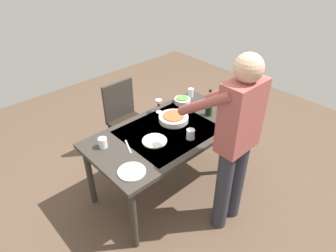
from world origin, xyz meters
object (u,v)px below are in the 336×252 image
(wine_glass_left, at_px, (159,104))
(serving_bowl_pasta, at_px, (174,118))
(dining_table, at_px, (168,137))
(side_bowl_salad, at_px, (182,100))
(chair_near, at_px, (125,115))
(water_cup_far_left, at_px, (190,134))
(person_server, at_px, (235,138))
(water_cup_near_left, at_px, (191,93))
(wine_bottle, at_px, (209,106))
(water_cup_near_right, at_px, (103,143))
(dinner_plate_far, at_px, (155,141))
(dinner_plate_near, at_px, (132,172))

(wine_glass_left, distance_m, serving_bowl_pasta, 0.24)
(dining_table, relative_size, side_bowl_salad, 8.76)
(serving_bowl_pasta, bearing_deg, chair_near, -81.07)
(water_cup_far_left, height_order, serving_bowl_pasta, water_cup_far_left)
(person_server, distance_m, side_bowl_salad, 1.06)
(wine_glass_left, distance_m, side_bowl_salad, 0.33)
(wine_glass_left, bearing_deg, water_cup_far_left, 80.43)
(water_cup_near_left, height_order, side_bowl_salad, water_cup_near_left)
(wine_bottle, relative_size, wine_glass_left, 1.96)
(dining_table, distance_m, water_cup_near_left, 0.75)
(person_server, xyz_separation_m, serving_bowl_pasta, (-0.04, -0.77, -0.19))
(dining_table, relative_size, wine_glass_left, 10.45)
(person_server, xyz_separation_m, water_cup_near_right, (0.72, -0.89, -0.17))
(dining_table, xyz_separation_m, serving_bowl_pasta, (-0.16, -0.09, 0.11))
(chair_near, height_order, dinner_plate_far, chair_near)
(wine_glass_left, relative_size, dinner_plate_far, 0.66)
(water_cup_far_left, bearing_deg, wine_bottle, -160.14)
(chair_near, relative_size, dinner_plate_far, 3.96)
(water_cup_far_left, bearing_deg, dinner_plate_far, -34.76)
(water_cup_far_left, relative_size, serving_bowl_pasta, 0.32)
(wine_bottle, height_order, dinner_plate_far, wine_bottle)
(water_cup_near_right, height_order, dinner_plate_far, water_cup_near_right)
(chair_near, height_order, serving_bowl_pasta, chair_near)
(dining_table, bearing_deg, water_cup_near_left, -153.52)
(water_cup_near_left, bearing_deg, serving_bowl_pasta, 25.76)
(wine_bottle, xyz_separation_m, wine_glass_left, (0.34, -0.39, -0.01))
(wine_glass_left, distance_m, dinner_plate_near, 0.96)
(person_server, height_order, water_cup_near_left, person_server)
(serving_bowl_pasta, bearing_deg, wine_glass_left, -90.28)
(wine_bottle, distance_m, side_bowl_salad, 0.38)
(water_cup_near_right, xyz_separation_m, water_cup_far_left, (-0.67, 0.44, 0.00))
(dining_table, distance_m, wine_glass_left, 0.39)
(serving_bowl_pasta, distance_m, side_bowl_salad, 0.38)
(serving_bowl_pasta, bearing_deg, person_server, 86.96)
(serving_bowl_pasta, bearing_deg, water_cup_far_left, 74.18)
(wine_bottle, distance_m, water_cup_near_left, 0.44)
(water_cup_near_right, distance_m, dinner_plate_far, 0.47)
(chair_near, distance_m, dinner_plate_far, 0.92)
(wine_bottle, bearing_deg, dinner_plate_far, -2.73)
(water_cup_far_left, height_order, side_bowl_salad, water_cup_far_left)
(person_server, xyz_separation_m, dinner_plate_far, (0.33, -0.64, -0.21))
(water_cup_near_right, height_order, dinner_plate_near, water_cup_near_right)
(wine_bottle, bearing_deg, wine_glass_left, -48.89)
(wine_glass_left, height_order, water_cup_far_left, wine_glass_left)
(water_cup_near_right, distance_m, dinner_plate_near, 0.44)
(person_server, bearing_deg, side_bowl_salad, -110.64)
(person_server, relative_size, dinner_plate_near, 7.34)
(chair_near, distance_m, side_bowl_salad, 0.72)
(person_server, bearing_deg, dinner_plate_far, -62.91)
(water_cup_near_left, bearing_deg, dinner_plate_far, 23.29)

